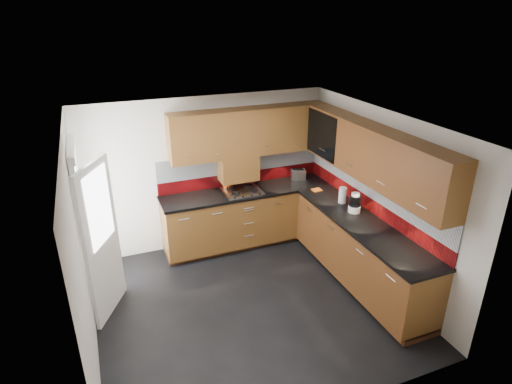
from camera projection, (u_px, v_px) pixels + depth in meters
name	position (u px, v px, depth m)	size (l,w,h in m)	color
room	(249.00, 200.00, 5.03)	(4.00, 3.80, 2.64)	black
base_cabinets	(298.00, 235.00, 6.42)	(2.70, 3.20, 0.95)	#593514
countertop	(299.00, 206.00, 6.21)	(2.72, 3.22, 0.04)	black
backsplash	(307.00, 180.00, 6.36)	(2.70, 3.20, 0.54)	#69090C
upper_cabinets	(311.00, 143.00, 5.97)	(2.50, 3.20, 0.72)	#593514
extractor_hood	(238.00, 168.00, 6.66)	(0.60, 0.33, 0.40)	#593514
glass_cabinet	(330.00, 132.00, 6.37)	(0.32, 0.80, 0.66)	black
back_door	(92.00, 233.00, 5.24)	(0.42, 1.19, 2.04)	white
gas_hob	(242.00, 191.00, 6.65)	(0.58, 0.51, 0.04)	silver
utensil_pot	(227.00, 182.00, 6.75)	(0.13, 0.13, 0.48)	#C94C12
toaster	(298.00, 175.00, 7.10)	(0.27, 0.21, 0.18)	silver
food_processor	(355.00, 203.00, 5.95)	(0.17, 0.17, 0.29)	white
paper_towel	(343.00, 195.00, 6.23)	(0.11, 0.11, 0.24)	white
orange_cloth	(317.00, 190.00, 6.69)	(0.14, 0.12, 0.02)	#D15C17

